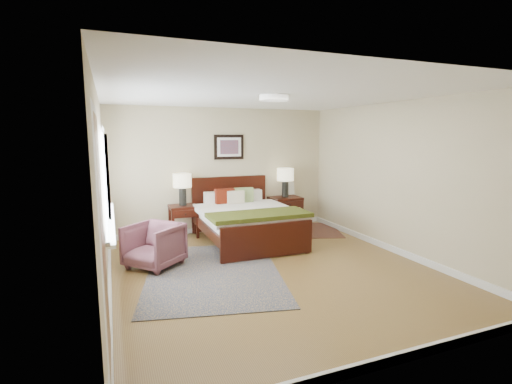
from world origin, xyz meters
TOP-DOWN VIEW (x-y plane):
  - floor at (0.00, 0.00)m, footprint 5.00×5.00m
  - back_wall at (0.00, 2.50)m, footprint 4.50×0.04m
  - front_wall at (0.00, -2.50)m, footprint 4.50×0.04m
  - left_wall at (-2.25, 0.00)m, footprint 0.04×5.00m
  - right_wall at (2.25, 0.00)m, footprint 0.04×5.00m
  - ceiling at (0.00, 0.00)m, footprint 4.50×5.00m
  - window at (-2.20, 0.70)m, footprint 0.11×2.72m
  - door at (-2.23, -1.75)m, footprint 0.06×1.00m
  - ceil_fixture at (0.00, 0.00)m, footprint 0.44×0.44m
  - bed at (0.12, 1.49)m, footprint 1.69×2.04m
  - wall_art at (0.12, 2.47)m, footprint 0.62×0.05m
  - nightstand_left at (-0.88, 2.25)m, footprint 0.52×0.47m
  - nightstand_right at (1.30, 2.26)m, footprint 0.66×0.49m
  - lamp_left at (-0.88, 2.27)m, footprint 0.35×0.35m
  - lamp_right at (1.30, 2.27)m, footprint 0.35×0.35m
  - armchair at (-1.60, 0.75)m, footprint 1.01×1.01m
  - rug_persian at (-0.85, 0.18)m, footprint 2.36×2.94m
  - rug_navy at (1.80, 1.74)m, footprint 1.22×1.48m

SIDE VIEW (x-z plane):
  - floor at x=0.00m, z-range 0.00..0.00m
  - rug_persian at x=-0.85m, z-range 0.00..0.01m
  - rug_navy at x=1.80m, z-range 0.00..0.01m
  - armchair at x=-1.60m, z-range 0.00..0.66m
  - nightstand_right at x=1.30m, z-range 0.07..0.72m
  - nightstand_left at x=-0.88m, z-range 0.19..0.81m
  - bed at x=0.12m, z-range -0.04..1.06m
  - lamp_left at x=-0.88m, z-range 0.75..1.36m
  - door at x=-2.23m, z-range -0.02..2.16m
  - lamp_right at x=1.30m, z-range 0.78..1.39m
  - back_wall at x=0.00m, z-range 0.00..2.50m
  - front_wall at x=0.00m, z-range 0.00..2.50m
  - left_wall at x=-2.25m, z-range 0.00..2.50m
  - right_wall at x=2.25m, z-range 0.00..2.50m
  - window at x=-2.20m, z-range 0.72..2.04m
  - wall_art at x=0.12m, z-range 1.47..1.97m
  - ceil_fixture at x=0.00m, z-range 2.43..2.50m
  - ceiling at x=0.00m, z-range 2.49..2.51m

